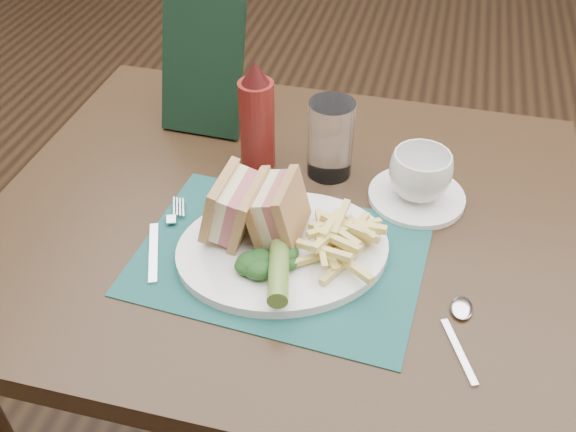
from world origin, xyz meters
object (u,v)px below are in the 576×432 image
at_px(table_main, 286,361).
at_px(placemat, 280,257).
at_px(sandwich_half_a, 219,203).
at_px(coffee_cup, 420,175).
at_px(drinking_glass, 331,139).
at_px(check_presenter, 203,67).
at_px(plate, 283,250).
at_px(saucer, 416,197).
at_px(sandwich_half_b, 263,206).
at_px(ketchup_bottle, 257,115).

xyz_separation_m(table_main, placemat, (0.02, -0.10, 0.38)).
relative_size(sandwich_half_a, coffee_cup, 1.00).
bearing_deg(sandwich_half_a, drinking_glass, 60.77).
bearing_deg(check_presenter, table_main, -44.15).
height_order(placemat, plate, plate).
xyz_separation_m(saucer, coffee_cup, (0.00, 0.00, 0.04)).
bearing_deg(coffee_cup, sandwich_half_b, -143.84).
distance_m(plate, coffee_cup, 0.25).
bearing_deg(table_main, sandwich_half_a, -133.34).
xyz_separation_m(plate, saucer, (0.17, 0.17, -0.00)).
relative_size(table_main, sandwich_half_a, 9.42).
bearing_deg(placemat, check_presenter, 125.23).
distance_m(table_main, check_presenter, 0.57).
bearing_deg(sandwich_half_b, drinking_glass, 74.82).
relative_size(drinking_glass, ketchup_bottle, 0.70).
distance_m(coffee_cup, ketchup_bottle, 0.27).
height_order(placemat, drinking_glass, drinking_glass).
bearing_deg(table_main, coffee_cup, 22.37).
xyz_separation_m(placemat, saucer, (0.17, 0.18, 0.00)).
relative_size(saucer, coffee_cup, 1.57).
height_order(sandwich_half_a, coffee_cup, sandwich_half_a).
distance_m(placemat, check_presenter, 0.39).
relative_size(table_main, ketchup_bottle, 4.84).
bearing_deg(drinking_glass, ketchup_bottle, -178.42).
bearing_deg(saucer, sandwich_half_a, -149.31).
xyz_separation_m(plate, drinking_glass, (0.02, 0.21, 0.06)).
relative_size(plate, sandwich_half_a, 3.14).
distance_m(table_main, plate, 0.40).
height_order(saucer, drinking_glass, drinking_glass).
bearing_deg(plate, drinking_glass, 59.44).
bearing_deg(saucer, plate, -135.09).
xyz_separation_m(saucer, drinking_glass, (-0.15, 0.04, 0.06)).
height_order(sandwich_half_a, ketchup_bottle, ketchup_bottle).
height_order(table_main, plate, plate).
xyz_separation_m(sandwich_half_a, ketchup_bottle, (-0.00, 0.19, 0.03)).
relative_size(table_main, placemat, 2.28).
distance_m(table_main, sandwich_half_a, 0.45).
bearing_deg(ketchup_bottle, check_presenter, 142.77).
xyz_separation_m(plate, check_presenter, (-0.22, 0.30, 0.10)).
bearing_deg(sandwich_half_b, saucer, 38.33).
height_order(plate, sandwich_half_b, sandwich_half_b).
bearing_deg(sandwich_half_a, placemat, -9.91).
xyz_separation_m(plate, coffee_cup, (0.17, 0.17, 0.04)).
bearing_deg(check_presenter, coffee_cup, -16.08).
distance_m(sandwich_half_a, sandwich_half_b, 0.06).
bearing_deg(drinking_glass, plate, -96.85).
bearing_deg(sandwich_half_b, table_main, 81.49).
bearing_deg(sandwich_half_a, check_presenter, 115.70).
xyz_separation_m(table_main, coffee_cup, (0.19, 0.08, 0.42)).
bearing_deg(table_main, placemat, -80.01).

